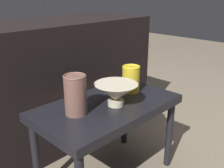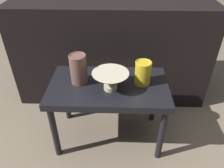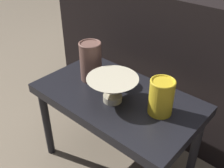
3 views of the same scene
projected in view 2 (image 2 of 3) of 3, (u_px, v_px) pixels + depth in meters
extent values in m
plane|color=#7F705B|center=(109.00, 135.00, 1.47)|extent=(8.00, 8.00, 0.00)
cube|color=black|center=(109.00, 87.00, 1.24)|extent=(0.68, 0.39, 0.04)
cylinder|color=black|center=(55.00, 132.00, 1.24)|extent=(0.04, 0.04, 0.38)
cylinder|color=black|center=(161.00, 135.00, 1.23)|extent=(0.04, 0.04, 0.38)
cylinder|color=black|center=(66.00, 97.00, 1.50)|extent=(0.04, 0.04, 0.38)
cylinder|color=black|center=(154.00, 99.00, 1.49)|extent=(0.04, 0.04, 0.38)
cube|color=black|center=(112.00, 48.00, 1.71)|extent=(1.42, 0.50, 0.74)
cylinder|color=beige|center=(111.00, 87.00, 1.19)|extent=(0.07, 0.07, 0.03)
cone|color=beige|center=(110.00, 79.00, 1.16)|extent=(0.20, 0.20, 0.08)
cylinder|color=brown|center=(79.00, 69.00, 1.20)|extent=(0.09, 0.09, 0.17)
torus|color=brown|center=(77.00, 56.00, 1.16)|extent=(0.10, 0.10, 0.01)
cylinder|color=gold|center=(143.00, 73.00, 1.21)|extent=(0.09, 0.09, 0.13)
torus|color=gold|center=(144.00, 63.00, 1.17)|extent=(0.09, 0.09, 0.01)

